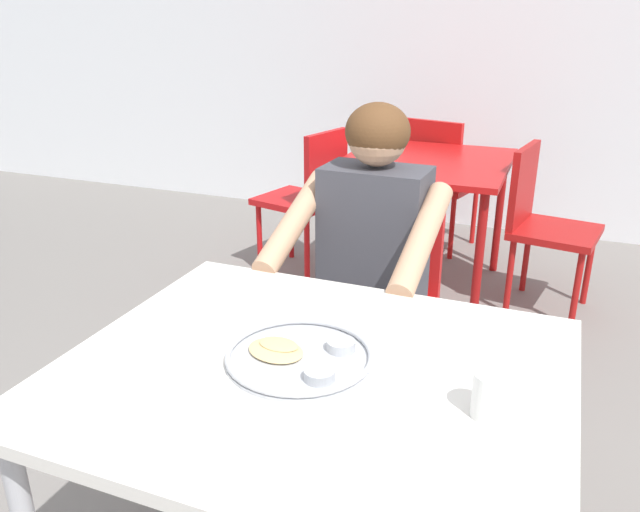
# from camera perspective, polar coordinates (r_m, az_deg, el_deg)

# --- Properties ---
(table_foreground) EXTENTS (1.06, 0.88, 0.75)m
(table_foreground) POSITION_cam_1_polar(r_m,az_deg,el_deg) (1.38, -0.64, -12.92)
(table_foreground) COLOR silver
(table_foreground) RESTS_ON ground
(thali_tray) EXTENTS (0.32, 0.32, 0.03)m
(thali_tray) POSITION_cam_1_polar(r_m,az_deg,el_deg) (1.35, -1.84, -9.15)
(thali_tray) COLOR #B7BABF
(thali_tray) RESTS_ON table_foreground
(drinking_cup) EXTENTS (0.07, 0.07, 0.09)m
(drinking_cup) POSITION_cam_1_polar(r_m,az_deg,el_deg) (1.21, 15.46, -12.11)
(drinking_cup) COLOR white
(drinking_cup) RESTS_ON table_foreground
(chair_foreground) EXTENTS (0.40, 0.42, 0.85)m
(chair_foreground) POSITION_cam_1_polar(r_m,az_deg,el_deg) (2.28, 5.82, -3.62)
(chair_foreground) COLOR red
(chair_foreground) RESTS_ON ground
(diner_foreground) EXTENTS (0.50, 0.56, 1.20)m
(diner_foreground) POSITION_cam_1_polar(r_m,az_deg,el_deg) (2.00, 4.12, -0.26)
(diner_foreground) COLOR #383838
(diner_foreground) RESTS_ON ground
(table_background_red) EXTENTS (0.86, 0.95, 0.74)m
(table_background_red) POSITION_cam_1_polar(r_m,az_deg,el_deg) (3.37, 9.63, 7.40)
(table_background_red) COLOR #B71414
(table_background_red) RESTS_ON ground
(chair_red_left) EXTENTS (0.51, 0.48, 0.86)m
(chair_red_left) POSITION_cam_1_polar(r_m,az_deg,el_deg) (3.55, -1.00, 5.82)
(chair_red_left) COLOR red
(chair_red_left) RESTS_ON ground
(chair_red_right) EXTENTS (0.47, 0.47, 0.84)m
(chair_red_right) POSITION_cam_1_polar(r_m,az_deg,el_deg) (3.35, 19.71, 3.38)
(chair_red_right) COLOR #A61514
(chair_red_right) RESTS_ON ground
(chair_red_far) EXTENTS (0.52, 0.53, 0.86)m
(chair_red_far) POSITION_cam_1_polar(r_m,az_deg,el_deg) (4.04, 10.64, 7.28)
(chair_red_far) COLOR red
(chair_red_far) RESTS_ON ground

